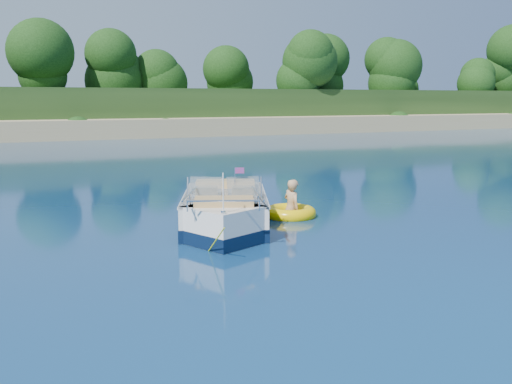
% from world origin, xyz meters
% --- Properties ---
extents(ground, '(160.00, 160.00, 0.00)m').
position_xyz_m(ground, '(0.00, 0.00, 0.00)').
color(ground, '#091741').
rests_on(ground, ground).
extents(shoreline, '(170.00, 59.00, 6.00)m').
position_xyz_m(shoreline, '(0.00, 63.77, 0.98)').
color(shoreline, tan).
rests_on(shoreline, ground).
extents(treeline, '(150.00, 7.12, 8.19)m').
position_xyz_m(treeline, '(0.04, 41.01, 5.55)').
color(treeline, black).
rests_on(treeline, ground).
extents(motorboat, '(3.26, 5.28, 1.85)m').
position_xyz_m(motorboat, '(-1.08, 2.15, 0.36)').
color(motorboat, white).
rests_on(motorboat, ground).
extents(tow_tube, '(1.79, 1.79, 0.37)m').
position_xyz_m(tow_tube, '(1.02, 2.78, 0.10)').
color(tow_tube, yellow).
rests_on(tow_tube, ground).
extents(boy, '(0.54, 0.91, 1.67)m').
position_xyz_m(boy, '(1.02, 2.74, 0.00)').
color(boy, tan).
rests_on(boy, ground).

